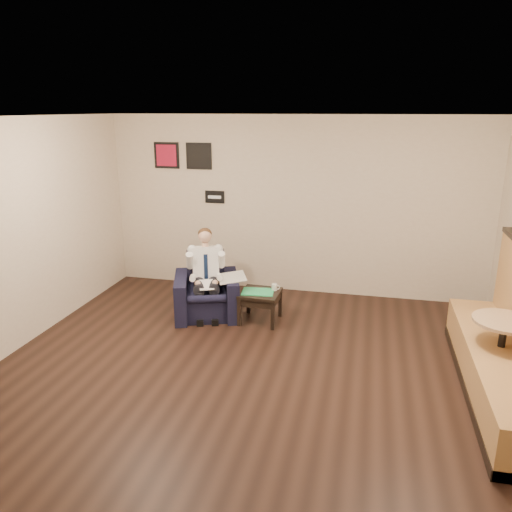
% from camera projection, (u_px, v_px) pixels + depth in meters
% --- Properties ---
extents(ground, '(6.00, 6.00, 0.00)m').
position_uv_depth(ground, '(249.00, 383.00, 5.45)').
color(ground, black).
rests_on(ground, ground).
extents(wall_back, '(6.00, 0.02, 2.80)m').
position_uv_depth(wall_back, '(294.00, 206.00, 7.85)').
color(wall_back, beige).
rests_on(wall_back, ground).
extents(wall_front, '(6.00, 0.02, 2.80)m').
position_uv_depth(wall_front, '(89.00, 451.00, 2.25)').
color(wall_front, beige).
rests_on(wall_front, ground).
extents(ceiling, '(6.00, 6.00, 0.02)m').
position_uv_depth(ceiling, '(248.00, 118.00, 4.65)').
color(ceiling, white).
rests_on(ceiling, wall_back).
extents(seating_sign, '(0.32, 0.02, 0.20)m').
position_uv_depth(seating_sign, '(215.00, 197.00, 8.09)').
color(seating_sign, black).
rests_on(seating_sign, wall_back).
extents(art_print_left, '(0.42, 0.03, 0.42)m').
position_uv_depth(art_print_left, '(167.00, 155.00, 8.08)').
color(art_print_left, '#B21535').
rests_on(art_print_left, wall_back).
extents(art_print_right, '(0.42, 0.03, 0.42)m').
position_uv_depth(art_print_right, '(199.00, 156.00, 7.96)').
color(art_print_right, black).
rests_on(art_print_right, wall_back).
extents(armchair, '(1.14, 1.14, 0.86)m').
position_uv_depth(armchair, '(206.00, 286.00, 7.14)').
color(armchair, black).
rests_on(armchair, ground).
extents(seated_man, '(0.81, 0.98, 1.18)m').
position_uv_depth(seated_man, '(206.00, 278.00, 6.99)').
color(seated_man, silver).
rests_on(seated_man, armchair).
extents(lap_papers, '(0.29, 0.34, 0.01)m').
position_uv_depth(lap_papers, '(206.00, 285.00, 6.92)').
color(lap_papers, white).
rests_on(lap_papers, seated_man).
extents(newspaper, '(0.52, 0.58, 0.01)m').
position_uv_depth(newspaper, '(232.00, 277.00, 7.05)').
color(newspaper, silver).
rests_on(newspaper, armchair).
extents(side_table, '(0.55, 0.55, 0.44)m').
position_uv_depth(side_table, '(260.00, 306.00, 6.98)').
color(side_table, black).
rests_on(side_table, ground).
extents(green_folder, '(0.46, 0.35, 0.01)m').
position_uv_depth(green_folder, '(258.00, 292.00, 6.91)').
color(green_folder, '#26C069').
rests_on(green_folder, side_table).
extents(coffee_mug, '(0.08, 0.08, 0.09)m').
position_uv_depth(coffee_mug, '(274.00, 287.00, 6.97)').
color(coffee_mug, white).
rests_on(coffee_mug, side_table).
extents(smartphone, '(0.15, 0.09, 0.01)m').
position_uv_depth(smartphone, '(266.00, 288.00, 7.05)').
color(smartphone, black).
rests_on(smartphone, side_table).
extents(banquette, '(0.68, 2.85, 1.46)m').
position_uv_depth(banquette, '(506.00, 329.00, 5.06)').
color(banquette, '#A57640').
rests_on(banquette, ground).
extents(cafe_table, '(0.84, 0.84, 0.79)m').
position_uv_depth(cafe_table, '(500.00, 355.00, 5.24)').
color(cafe_table, '#A57F59').
rests_on(cafe_table, ground).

